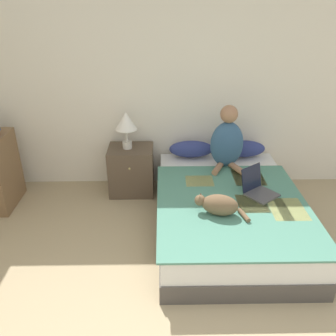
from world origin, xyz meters
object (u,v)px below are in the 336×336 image
Objects in this scene: cat_tabby at (219,205)px; nightstand at (131,170)px; pillow_far at (243,149)px; person_sitting at (227,141)px; laptop_open at (258,189)px; table_lamp at (126,123)px; bed at (227,211)px; pillow_near at (191,149)px.

nightstand is (-0.91, 1.20, -0.24)m from cat_tabby.
person_sitting reaches higher than pillow_far.
table_lamp is at bearing 111.79° from laptop_open.
laptop_open is 0.93× the size of table_lamp.
bed is at bearing -109.40° from pillow_far.
table_lamp reaches higher than bed.
nightstand is (-1.07, 0.83, 0.08)m from bed.
person_sitting reaches higher than pillow_near.
bed is 4.65× the size of table_lamp.
person_sitting is at bearing -87.93° from cat_tabby.
person_sitting reaches higher than nightstand.
table_lamp is at bearing -37.10° from cat_tabby.
bed is 3.81× the size of pillow_far.
pillow_far is 1.32× the size of laptop_open.
cat_tabby is 0.82× the size of nightstand.
table_lamp reaches higher than pillow_far.
pillow_far is 0.93m from laptop_open.
pillow_near is at bearing 109.48° from bed.
pillow_far is at bearing 46.50° from person_sitting.
laptop_open is 1.69m from table_lamp.
bed is 1.02m from pillow_far.
pillow_near reaches higher than bed.
person_sitting is at bearing -9.45° from nightstand.
laptop_open is (0.62, -0.92, -0.05)m from pillow_near.
person_sitting reaches higher than table_lamp.
table_lamp is at bearing -179.83° from nightstand.
pillow_near is at bearing 180.00° from pillow_far.
bed is 3.81× the size of pillow_near.
table_lamp is (-1.40, 0.84, 0.43)m from laptop_open.
cat_tabby reaches higher than nightstand.
bed is 0.41m from laptop_open.
nightstand is at bearing -38.14° from cat_tabby.
pillow_far is 0.43m from person_sitting.
pillow_near and pillow_far have the same top height.
cat_tabby is at bearing -102.80° from person_sitting.
cat_tabby is 1.57m from table_lamp.
pillow_near is 1.11m from laptop_open.
laptop_open is (0.29, -0.01, 0.28)m from bed.
bed is 1.02m from pillow_near.
laptop_open reaches higher than nightstand.
pillow_near is at bearing 86.41° from laptop_open.
pillow_near is 1.32× the size of laptop_open.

